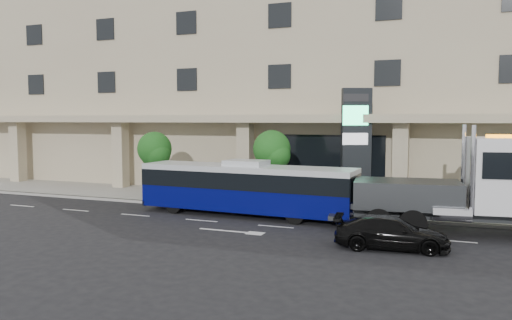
# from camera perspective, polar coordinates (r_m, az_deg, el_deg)

# --- Properties ---
(ground) EXTENTS (120.00, 120.00, 0.00)m
(ground) POSITION_cam_1_polar(r_m,az_deg,el_deg) (25.59, 3.36, -6.94)
(ground) COLOR black
(ground) RESTS_ON ground
(sidewalk) EXTENTS (120.00, 6.00, 0.15)m
(sidewalk) POSITION_cam_1_polar(r_m,az_deg,el_deg) (30.30, 6.27, -5.01)
(sidewalk) COLOR gray
(sidewalk) RESTS_ON ground
(curb) EXTENTS (120.00, 0.30, 0.15)m
(curb) POSITION_cam_1_polar(r_m,az_deg,el_deg) (27.45, 4.65, -6.00)
(curb) COLOR gray
(curb) RESTS_ON ground
(convention_center) EXTENTS (60.00, 17.60, 20.00)m
(convention_center) POSITION_cam_1_polar(r_m,az_deg,el_deg) (40.33, 10.29, 11.45)
(convention_center) COLOR tan
(convention_center) RESTS_ON ground
(tree_left) EXTENTS (2.27, 2.20, 4.22)m
(tree_left) POSITION_cam_1_polar(r_m,az_deg,el_deg) (32.70, -11.49, 0.99)
(tree_left) COLOR #422B19
(tree_left) RESTS_ON sidewalk
(tree_mid) EXTENTS (2.28, 2.20, 4.38)m
(tree_mid) POSITION_cam_1_polar(r_m,az_deg,el_deg) (29.17, 1.86, 0.95)
(tree_mid) COLOR #422B19
(tree_mid) RESTS_ON sidewalk
(tree_right) EXTENTS (2.10, 2.00, 4.04)m
(tree_right) POSITION_cam_1_polar(r_m,az_deg,el_deg) (27.61, 25.00, -0.16)
(tree_right) COLOR #422B19
(tree_right) RESTS_ON sidewalk
(city_bus) EXTENTS (11.88, 3.06, 2.98)m
(city_bus) POSITION_cam_1_polar(r_m,az_deg,el_deg) (26.65, -1.13, -3.16)
(city_bus) COLOR black
(city_bus) RESTS_ON ground
(tow_truck) EXTENTS (10.85, 3.78, 4.91)m
(tow_truck) POSITION_cam_1_polar(r_m,az_deg,el_deg) (24.20, 23.59, -3.14)
(tow_truck) COLOR #2D3033
(tow_truck) RESTS_ON ground
(black_sedan) EXTENTS (4.65, 2.31, 1.30)m
(black_sedan) POSITION_cam_1_polar(r_m,az_deg,el_deg) (20.72, 15.20, -8.02)
(black_sedan) COLOR black
(black_sedan) RESTS_ON ground
(signage_pylon) EXTENTS (1.79, 1.25, 6.82)m
(signage_pylon) POSITION_cam_1_polar(r_m,az_deg,el_deg) (29.92, 11.36, 1.62)
(signage_pylon) COLOR black
(signage_pylon) RESTS_ON sidewalk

